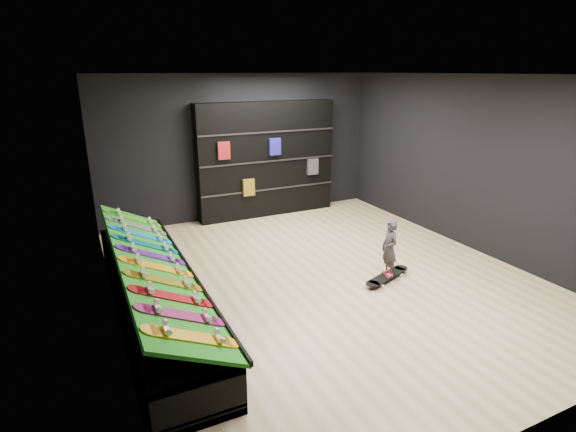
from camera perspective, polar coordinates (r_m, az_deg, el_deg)
name	(u,v)px	position (r m, az deg, el deg)	size (l,w,h in m)	color
floor	(323,276)	(7.06, 4.40, -7.65)	(6.00, 7.00, 0.01)	tan
ceiling	(328,74)	(6.37, 5.08, 17.49)	(6.00, 7.00, 0.01)	white
wall_back	(241,147)	(9.67, -5.93, 8.69)	(6.00, 0.02, 3.00)	black
wall_front	(551,278)	(4.10, 30.39, -6.82)	(6.00, 0.02, 3.00)	black
wall_left	(104,209)	(5.70, -22.32, 0.84)	(0.02, 7.00, 3.00)	black
wall_right	(475,165)	(8.45, 22.66, 6.05)	(0.02, 7.00, 3.00)	black
display_rack	(153,296)	(6.19, -16.75, -9.72)	(0.90, 4.50, 0.50)	black
turf_ramp	(154,263)	(6.00, -16.67, -5.73)	(1.00, 4.50, 0.04)	#136D11
back_shelving	(266,160)	(9.73, -2.76, 7.16)	(3.05, 0.36, 2.44)	black
floor_skateboard	(387,278)	(7.06, 12.49, -7.68)	(0.98, 0.22, 0.09)	black
child	(389,259)	(6.93, 12.66, -5.36)	(0.20, 0.14, 0.52)	black
display_board_0	(192,337)	(4.32, -12.07, -14.75)	(0.98, 0.22, 0.09)	yellow
display_board_1	(182,315)	(4.68, -13.37, -12.13)	(0.98, 0.22, 0.09)	#E5198C
display_board_2	(172,297)	(5.05, -14.47, -9.88)	(0.98, 0.22, 0.09)	red
display_board_3	(165,281)	(5.42, -15.41, -7.94)	(0.98, 0.22, 0.09)	yellow
display_board_4	(158,267)	(5.80, -16.22, -6.24)	(0.98, 0.22, 0.09)	orange
display_board_5	(152,255)	(6.19, -16.92, -4.76)	(0.98, 0.22, 0.09)	purple
display_board_6	(146,244)	(6.58, -17.54, -3.45)	(0.98, 0.22, 0.09)	#0C8C99
display_board_7	(142,235)	(6.97, -18.08, -2.29)	(0.98, 0.22, 0.09)	blue
display_board_8	(137,226)	(7.37, -18.57, -1.25)	(0.98, 0.22, 0.09)	black
display_board_9	(134,219)	(7.77, -19.01, -0.32)	(0.98, 0.22, 0.09)	green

